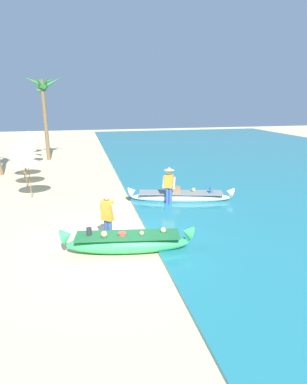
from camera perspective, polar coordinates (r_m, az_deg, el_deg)
The scene contains 14 objects.
ground_plane at distance 10.40m, azimuth -6.03°, elevation -9.24°, with size 80.00×80.00×0.00m, color beige.
sea at distance 22.77m, azimuth 25.65°, elevation 3.46°, with size 24.00×56.00×0.10m, color teal.
boat_green_foreground at distance 9.75m, azimuth -4.60°, elevation -8.94°, with size 4.01×1.33×0.87m.
boat_white_midground at distance 14.39m, azimuth 4.88°, elevation -0.79°, with size 4.69×1.83×0.75m.
person_vendor_hatted at distance 13.62m, azimuth 2.77°, elevation 1.47°, with size 0.57×0.46×1.72m.
person_tourist_customer at distance 10.14m, azimuth -8.18°, elevation -4.22°, with size 0.55×0.52×1.68m.
parasol_row_0 at distance 15.66m, azimuth -21.46°, elevation 5.13°, with size 1.60×1.60×1.91m.
parasol_row_1 at distance 17.81m, azimuth -22.12°, elevation 6.29°, with size 1.60×1.60×1.91m.
parasol_row_2 at distance 19.95m, azimuth -22.42°, elevation 7.20°, with size 1.60×1.60×1.91m.
parasol_row_3 at distance 22.11m, azimuth -22.22°, elevation 8.00°, with size 1.60×1.60×1.91m.
parasol_row_4 at distance 24.42m, azimuth -21.44°, elevation 8.75°, with size 1.60×1.60×1.91m.
parasol_row_5 at distance 26.48m, azimuth -21.59°, elevation 9.24°, with size 1.60×1.60×1.91m.
parasol_row_6 at distance 28.98m, azimuth -21.38°, elevation 9.77°, with size 1.60×1.60×1.91m.
palm_tree_tall_inland at distance 25.37m, azimuth -19.09°, elevation 16.50°, with size 2.75×2.55×6.11m.
Camera 1 is at (-1.04, -9.34, 4.46)m, focal length 29.99 mm.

